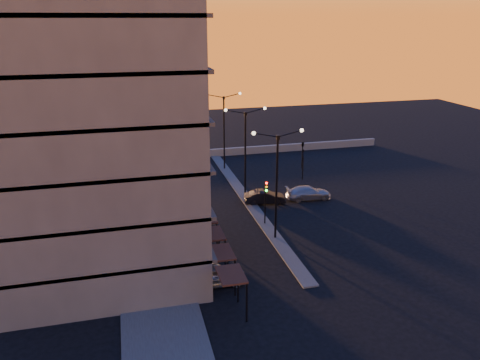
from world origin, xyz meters
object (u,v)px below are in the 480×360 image
at_px(streetlamp_mid, 245,146).
at_px(traffic_light_main, 266,195).
at_px(car_hatchback, 214,275).
at_px(car_wagon, 308,193).
at_px(car_sedan, 265,197).

relative_size(streetlamp_mid, traffic_light_main, 2.24).
xyz_separation_m(car_hatchback, car_wagon, (12.78, 13.80, -0.08)).
xyz_separation_m(streetlamp_mid, traffic_light_main, (0.00, -7.13, -2.70)).
relative_size(streetlamp_mid, car_wagon, 2.03).
distance_m(car_hatchback, car_wagon, 18.81).
xyz_separation_m(car_hatchback, car_sedan, (8.00, 13.74, -0.08)).
xyz_separation_m(streetlamp_mid, car_hatchback, (-6.50, -15.84, -4.83)).
bearing_deg(car_hatchback, car_wagon, -40.63).
distance_m(traffic_light_main, car_sedan, 5.69).
distance_m(streetlamp_mid, car_hatchback, 17.79).
relative_size(traffic_light_main, car_sedan, 1.03).
height_order(car_sedan, car_wagon, car_wagon).
xyz_separation_m(streetlamp_mid, car_wagon, (6.28, -2.03, -4.91)).
distance_m(streetlamp_mid, car_sedan, 5.55).
bearing_deg(traffic_light_main, car_hatchback, -126.74).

